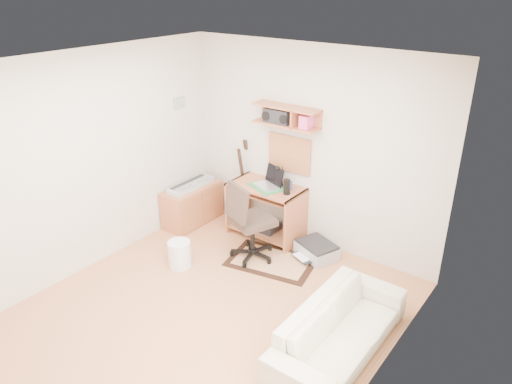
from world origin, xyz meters
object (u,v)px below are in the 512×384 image
Objects in this scene: desk at (266,211)px; sofa at (340,322)px; task_chair at (253,221)px; cabinet at (192,205)px; printer at (317,251)px.

desk is 2.33m from sofa.
desk is 0.61m from task_chair.
cabinet is 1.83× the size of printer.
sofa reaches higher than cabinet.
cabinet is at bearing -170.32° from task_chair.
desk reaches higher than cabinet.
desk is 0.95× the size of task_chair.
task_chair is 2.14× the size of printer.
task_chair is 1.17× the size of cabinet.
task_chair reaches higher than desk.
printer is at bearing 37.28° from sofa.
sofa is (1.67, -0.84, -0.19)m from task_chair.
desk reaches higher than printer.
task_chair is at bearing -120.60° from printer.
task_chair is 0.93m from printer.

